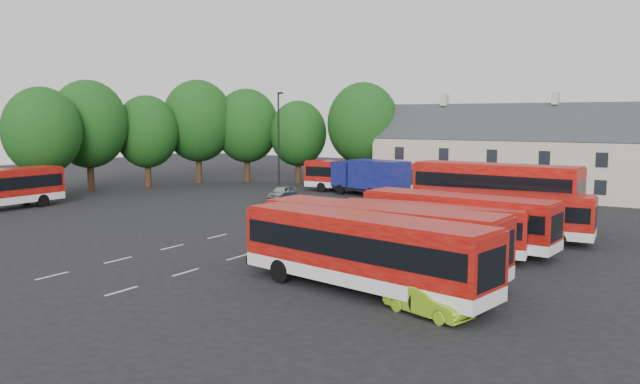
# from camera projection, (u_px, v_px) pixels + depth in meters

# --- Properties ---
(ground) EXTENTS (140.00, 140.00, 0.00)m
(ground) POSITION_uv_depth(u_px,v_px,m) (237.00, 232.00, 42.06)
(ground) COLOR black
(ground) RESTS_ON ground
(lane_markings) EXTENTS (5.15, 33.80, 0.01)m
(lane_markings) POSITION_uv_depth(u_px,v_px,m) (285.00, 231.00, 42.42)
(lane_markings) COLOR beige
(lane_markings) RESTS_ON ground
(treeline) EXTENTS (29.92, 32.59, 12.01)m
(treeline) POSITION_uv_depth(u_px,v_px,m) (203.00, 126.00, 68.50)
(treeline) COLOR black
(treeline) RESTS_ON ground
(terrace_houses) EXTENTS (35.70, 7.13, 10.06)m
(terrace_houses) POSITION_uv_depth(u_px,v_px,m) (553.00, 157.00, 59.41)
(terrace_houses) COLOR beige
(terrace_houses) RESTS_ON ground
(bus_row_a) EXTENTS (12.45, 4.83, 3.44)m
(bus_row_a) POSITION_uv_depth(u_px,v_px,m) (363.00, 247.00, 27.16)
(bus_row_a) COLOR silver
(bus_row_a) RESTS_ON ground
(bus_row_b) EXTENTS (12.35, 3.52, 3.45)m
(bus_row_b) POSITION_uv_depth(u_px,v_px,m) (380.00, 235.00, 29.89)
(bus_row_b) COLOR silver
(bus_row_b) RESTS_ON ground
(bus_row_c) EXTENTS (10.60, 4.09, 2.93)m
(bus_row_c) POSITION_uv_depth(u_px,v_px,m) (430.00, 225.00, 34.24)
(bus_row_c) COLOR silver
(bus_row_c) RESTS_ON ground
(bus_row_d) EXTENTS (11.52, 3.61, 3.21)m
(bus_row_d) POSITION_uv_depth(u_px,v_px,m) (457.00, 217.00, 36.13)
(bus_row_d) COLOR silver
(bus_row_d) RESTS_ON ground
(bus_row_e) EXTENTS (10.93, 3.37, 3.04)m
(bus_row_e) POSITION_uv_depth(u_px,v_px,m) (503.00, 211.00, 39.05)
(bus_row_e) COLOR silver
(bus_row_e) RESTS_ON ground
(bus_dd_south) EXTENTS (11.21, 3.23, 4.54)m
(bus_dd_south) POSITION_uv_depth(u_px,v_px,m) (495.00, 193.00, 42.24)
(bus_dd_south) COLOR silver
(bus_dd_south) RESTS_ON ground
(bus_dd_north) EXTENTS (10.67, 3.20, 4.31)m
(bus_dd_north) POSITION_uv_depth(u_px,v_px,m) (505.00, 190.00, 44.67)
(bus_dd_north) COLOR silver
(bus_dd_north) RESTS_ON ground
(bus_north) EXTENTS (11.40, 3.12, 3.19)m
(bus_north) POSITION_uv_depth(u_px,v_px,m) (358.00, 174.00, 63.16)
(bus_north) COLOR silver
(bus_north) RESTS_ON ground
(box_truck) EXTENTS (8.48, 4.31, 3.55)m
(box_truck) POSITION_uv_depth(u_px,v_px,m) (371.00, 176.00, 60.69)
(box_truck) COLOR black
(box_truck) RESTS_ON ground
(silver_car) EXTENTS (1.67, 3.85, 1.29)m
(silver_car) POSITION_uv_depth(u_px,v_px,m) (282.00, 193.00, 58.49)
(silver_car) COLOR #AAACB2
(silver_car) RESTS_ON ground
(lime_car) EXTENTS (3.84, 2.28, 1.19)m
(lime_car) POSITION_uv_depth(u_px,v_px,m) (427.00, 301.00, 24.17)
(lime_car) COLOR #8AC11D
(lime_car) RESTS_ON ground
(lamppost) EXTENTS (0.71, 0.39, 10.19)m
(lamppost) POSITION_uv_depth(u_px,v_px,m) (279.00, 139.00, 63.59)
(lamppost) COLOR black
(lamppost) RESTS_ON ground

